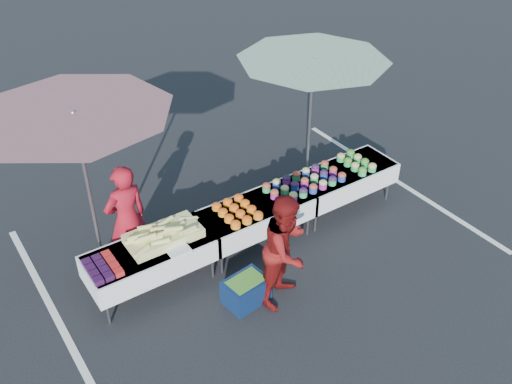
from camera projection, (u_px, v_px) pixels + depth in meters
ground at (256, 243)px, 9.22m from camera, size 80.00×80.00×0.00m
stripe_left at (62, 328)px, 7.75m from camera, size 0.10×5.00×0.00m
stripe_right at (397, 181)px, 10.70m from camera, size 0.10×5.00×0.00m
table_left at (151, 257)px, 8.06m from camera, size 1.86×0.81×0.75m
table_center at (256, 214)px, 8.89m from camera, size 1.86×0.81×0.75m
table_right at (343, 178)px, 9.72m from camera, size 1.86×0.81×0.75m
berry_punnets at (103, 268)px, 7.57m from camera, size 0.40×0.54×0.08m
corn_pile at (163, 235)px, 8.05m from camera, size 1.16×0.57×0.26m
plastic_bags at (179, 250)px, 7.89m from camera, size 0.30×0.25×0.05m
carrot_bowls at (237, 211)px, 8.60m from camera, size 0.55×0.69×0.11m
potato_cups at (305, 182)px, 9.19m from camera, size 1.34×0.58×0.16m
bean_baskets at (356, 162)px, 9.70m from camera, size 0.36×0.68×0.15m
vendor at (127, 219)px, 8.28m from camera, size 0.69×0.49×1.78m
customer at (287, 249)px, 7.77m from camera, size 1.04×0.95×1.72m
umbrella_left at (76, 128)px, 7.34m from camera, size 3.09×3.09×2.68m
umbrella_right at (313, 72)px, 9.15m from camera, size 2.59×2.59×2.54m
storage_bin at (246, 290)px, 8.05m from camera, size 0.66×0.51×0.40m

